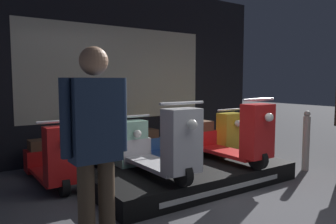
# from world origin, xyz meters

# --- Properties ---
(ground_plane) EXTENTS (30.00, 30.00, 0.00)m
(ground_plane) POSITION_xyz_m (0.00, 0.00, 0.00)
(ground_plane) COLOR #4C4C51
(shop_wall_back) EXTENTS (6.60, 0.09, 3.20)m
(shop_wall_back) POSITION_xyz_m (0.00, 3.44, 1.60)
(shop_wall_back) COLOR black
(shop_wall_back) RESTS_ON ground_plane
(display_platform) EXTENTS (2.74, 1.28, 0.24)m
(display_platform) POSITION_xyz_m (0.04, 1.25, 0.12)
(display_platform) COLOR black
(display_platform) RESTS_ON ground_plane
(scooter_display_left) EXTENTS (0.57, 1.54, 0.94)m
(scooter_display_left) POSITION_xyz_m (-0.57, 1.17, 0.60)
(scooter_display_left) COLOR black
(scooter_display_left) RESTS_ON display_platform
(scooter_display_right) EXTENTS (0.57, 1.54, 0.94)m
(scooter_display_right) POSITION_xyz_m (0.66, 1.17, 0.60)
(scooter_display_right) COLOR black
(scooter_display_right) RESTS_ON display_platform
(scooter_backrow_0) EXTENTS (0.57, 1.54, 0.94)m
(scooter_backrow_0) POSITION_xyz_m (-1.55, 2.29, 0.35)
(scooter_backrow_0) COLOR black
(scooter_backrow_0) RESTS_ON ground_plane
(scooter_backrow_1) EXTENTS (0.57, 1.54, 0.94)m
(scooter_backrow_1) POSITION_xyz_m (-0.61, 2.29, 0.35)
(scooter_backrow_1) COLOR black
(scooter_backrow_1) RESTS_ON ground_plane
(scooter_backrow_2) EXTENTS (0.57, 1.54, 0.94)m
(scooter_backrow_2) POSITION_xyz_m (0.34, 2.29, 0.35)
(scooter_backrow_2) COLOR black
(scooter_backrow_2) RESTS_ON ground_plane
(scooter_backrow_3) EXTENTS (0.57, 1.54, 0.94)m
(scooter_backrow_3) POSITION_xyz_m (1.29, 2.29, 0.35)
(scooter_backrow_3) COLOR black
(scooter_backrow_3) RESTS_ON ground_plane
(person_left_browsing) EXTENTS (0.53, 0.22, 1.66)m
(person_left_browsing) POSITION_xyz_m (-1.76, 0.18, 0.96)
(person_left_browsing) COLOR #473828
(person_left_browsing) RESTS_ON ground_plane
(street_bollard) EXTENTS (0.11, 0.11, 0.94)m
(street_bollard) POSITION_xyz_m (1.96, 0.80, 0.47)
(street_bollard) COLOR gray
(street_bollard) RESTS_ON ground_plane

